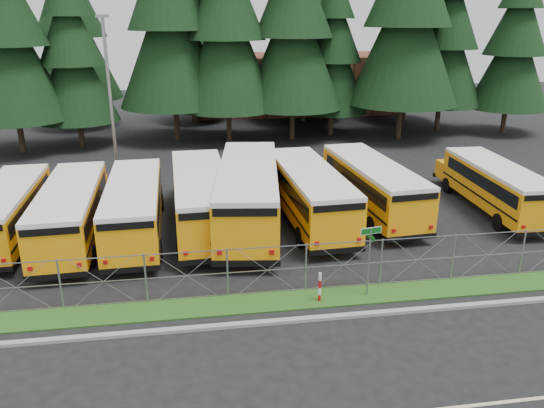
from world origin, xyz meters
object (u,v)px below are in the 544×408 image
Objects in this scene: bus_2 at (135,209)px; bus_5 at (307,194)px; bus_1 at (73,213)px; bus_3 at (201,200)px; street_sign at (370,247)px; bus_6 at (369,187)px; light_standard at (110,96)px; bus_4 at (249,195)px; bus_0 at (11,212)px; bus_east at (493,187)px; striped_bollard at (320,287)px.

bus_2 is 0.95× the size of bus_5.
bus_3 reaches higher than bus_1.
bus_5 is 3.91× the size of street_sign.
bus_2 is 12.24m from bus_6.
light_standard reaches higher than bus_5.
bus_1 is 0.85× the size of bus_4.
bus_0 is 24.64m from bus_east.
bus_1 is 11.43m from bus_5.
bus_east is 12.60m from street_sign.
bus_0 is 5.84m from bus_2.
bus_5 reaches higher than bus_east.
bus_1 is 6.01m from bus_3.
street_sign is (9.17, -7.34, 0.66)m from bus_2.
bus_4 is 13.32m from bus_east.
bus_6 is (6.63, 1.00, -0.20)m from bus_4.
bus_4 is at bearing 102.34° from striped_bollard.
bus_1 is 15.06m from bus_6.
bus_6 is 16.33m from light_standard.
bus_4 reaches higher than bus_east.
street_sign is at bearing 5.30° from striped_bollard.
light_standard is (-11.06, 16.12, 3.47)m from street_sign.
bus_2 reaches higher than bus_east.
bus_1 reaches higher than bus_east.
bus_3 is 2.39m from bus_4.
bus_4 is 4.37× the size of street_sign.
bus_2 is at bearing -177.66° from bus_6.
bus_4 is at bearing -176.04° from bus_6.
bus_0 is 14.38m from bus_5.
bus_3 is 9.05m from bus_6.
bus_5 reaches higher than bus_2.
bus_1 is at bearing -175.30° from bus_east.
bus_2 is at bearing -178.31° from bus_5.
bus_east is at bearing 0.43° from bus_2.
bus_5 is 1.08× the size of light_standard.
bus_1 is at bearing -96.01° from light_standard.
bus_4 is (2.38, -0.09, 0.14)m from bus_3.
bus_0 is 0.98× the size of light_standard.
bus_3 reaches higher than bus_6.
light_standard reaches higher than bus_east.
striped_bollard is (13.08, -8.09, -0.70)m from bus_0.
bus_5 is at bearing -1.61° from bus_0.
bus_4 is at bearing -4.34° from bus_3.
bus_6 is 6.73m from bus_east.
bus_2 is 10.49m from striped_bollard.
bus_1 is at bearing -178.63° from bus_5.
bus_6 is (17.95, 0.91, 0.11)m from bus_0.
street_sign is (14.98, -7.92, 0.73)m from bus_0.
bus_east is at bearing 35.48° from striped_bollard.
bus_1 is 1.00× the size of bus_2.
bus_5 is at bearing -37.79° from light_standard.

